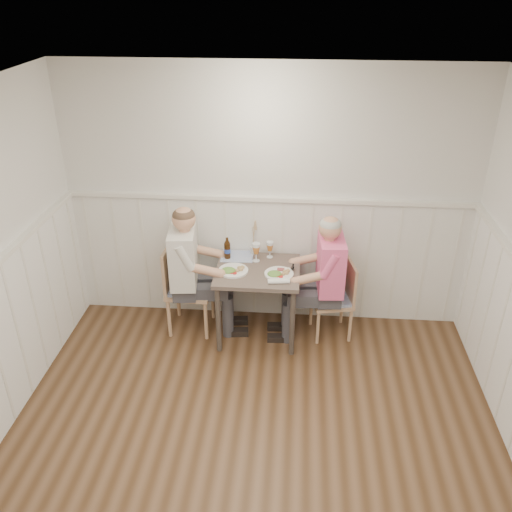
% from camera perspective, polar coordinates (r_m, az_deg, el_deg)
% --- Properties ---
extents(ground_plane, '(4.50, 4.50, 0.00)m').
position_cam_1_polar(ground_plane, '(4.23, -0.90, -23.02)').
color(ground_plane, '#452C19').
extents(room_shell, '(4.04, 4.54, 2.60)m').
position_cam_1_polar(room_shell, '(3.19, -1.10, -5.63)').
color(room_shell, silver).
rests_on(room_shell, ground).
extents(wainscot, '(4.00, 4.49, 1.34)m').
position_cam_1_polar(wainscot, '(4.23, -0.06, -9.84)').
color(wainscot, silver).
rests_on(wainscot, ground).
extents(dining_table, '(0.80, 0.70, 0.75)m').
position_cam_1_polar(dining_table, '(5.22, 0.18, -2.47)').
color(dining_table, '#53463F').
rests_on(dining_table, ground).
extents(chair_right, '(0.44, 0.44, 0.80)m').
position_cam_1_polar(chair_right, '(5.41, 8.50, -4.19)').
color(chair_right, tan).
rests_on(chair_right, ground).
extents(chair_left, '(0.45, 0.45, 0.92)m').
position_cam_1_polar(chair_left, '(5.45, -7.55, -3.02)').
color(chair_left, tan).
rests_on(chair_left, ground).
extents(man_in_pink, '(0.63, 0.44, 1.33)m').
position_cam_1_polar(man_in_pink, '(5.28, 7.25, -3.37)').
color(man_in_pink, '#3F3F47').
rests_on(man_in_pink, ground).
extents(diner_cream, '(0.67, 0.47, 1.39)m').
position_cam_1_polar(diner_cream, '(5.35, -7.03, -2.64)').
color(diner_cream, '#3F3F47').
rests_on(diner_cream, ground).
extents(plate_man, '(0.28, 0.28, 0.07)m').
position_cam_1_polar(plate_man, '(5.06, 2.34, -1.80)').
color(plate_man, white).
rests_on(plate_man, dining_table).
extents(plate_diner, '(0.28, 0.28, 0.07)m').
position_cam_1_polar(plate_diner, '(5.11, -2.57, -1.47)').
color(plate_diner, white).
rests_on(plate_diner, dining_table).
extents(beer_glass_a, '(0.07, 0.07, 0.17)m').
position_cam_1_polar(beer_glass_a, '(5.33, 1.47, 0.96)').
color(beer_glass_a, silver).
rests_on(beer_glass_a, dining_table).
extents(beer_glass_b, '(0.08, 0.08, 0.19)m').
position_cam_1_polar(beer_glass_b, '(5.25, 0.02, 0.71)').
color(beer_glass_b, silver).
rests_on(beer_glass_b, dining_table).
extents(beer_bottle, '(0.06, 0.06, 0.23)m').
position_cam_1_polar(beer_bottle, '(5.32, -3.04, 0.71)').
color(beer_bottle, black).
rests_on(beer_bottle, dining_table).
extents(rolled_napkin, '(0.20, 0.07, 0.04)m').
position_cam_1_polar(rolled_napkin, '(4.93, 2.41, -2.69)').
color(rolled_napkin, white).
rests_on(rolled_napkin, dining_table).
extents(grass_vase, '(0.04, 0.04, 0.39)m').
position_cam_1_polar(grass_vase, '(5.36, -0.37, 1.86)').
color(grass_vase, silver).
rests_on(grass_vase, dining_table).
extents(gingham_mat, '(0.33, 0.27, 0.01)m').
position_cam_1_polar(gingham_mat, '(5.39, -2.00, -0.02)').
color(gingham_mat, '#506FBC').
rests_on(gingham_mat, dining_table).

